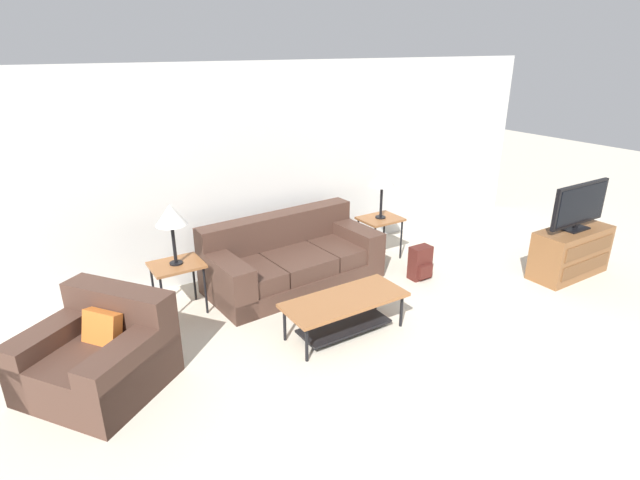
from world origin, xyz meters
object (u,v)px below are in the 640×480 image
armchair (100,356)px  side_table_left (177,269)px  coffee_table (345,307)px  backpack (420,263)px  tv_console (571,252)px  table_lamp_right (382,179)px  couch (292,261)px  side_table_right (380,222)px  television (580,205)px  table_lamp_left (171,216)px

armchair → side_table_left: bearing=42.2°
coffee_table → backpack: 1.65m
coffee_table → tv_console: tv_console is taller
table_lamp_right → backpack: (0.02, -0.80, -0.92)m
couch → side_table_right: 1.43m
backpack → side_table_right: bearing=91.3°
side_table_left → table_lamp_right: table_lamp_right is taller
couch → table_lamp_right: (1.41, 0.03, 0.83)m
side_table_left → television: bearing=-21.2°
side_table_left → side_table_right: (2.81, 0.00, 0.00)m
coffee_table → side_table_left: 1.86m
armchair → tv_console: armchair is taller
television → backpack: bearing=150.5°
backpack → couch: bearing=151.7°
side_table_left → backpack: 2.95m
side_table_right → table_lamp_left: (-2.81, 0.00, 0.61)m
side_table_left → table_lamp_left: size_ratio=0.87×
side_table_left → television: (4.50, -1.75, 0.42)m
table_lamp_left → table_lamp_right: (2.81, 0.00, 0.00)m
couch → side_table_right: (1.41, 0.03, 0.23)m
couch → table_lamp_right: table_lamp_right is taller
table_lamp_right → backpack: table_lamp_right is taller
tv_console → backpack: tv_console is taller
backpack → table_lamp_left: bearing=164.2°
couch → table_lamp_right: 1.64m
armchair → side_table_left: armchair is taller
table_lamp_right → armchair: bearing=-166.8°
television → tv_console: bearing=-90.0°
armchair → table_lamp_left: (0.98, 0.89, 0.84)m
couch → armchair: 2.53m
side_table_left → backpack: size_ratio=1.36×
side_table_right → table_lamp_left: 2.87m
armchair → side_table_left: (0.98, 0.89, 0.23)m
armchair → television: size_ratio=1.40×
side_table_right → tv_console: bearing=-45.9°
armchair → side_table_left: size_ratio=2.44×
couch → tv_console: size_ratio=1.95×
armchair → coffee_table: (2.25, -0.45, 0.01)m
tv_console → couch: bearing=151.1°
television → side_table_left: bearing=158.8°
coffee_table → table_lamp_right: 2.20m
side_table_right → table_lamp_left: table_lamp_left is taller
table_lamp_left → backpack: size_ratio=1.56×
table_lamp_left → armchair: bearing=-137.8°
television → couch: bearing=151.1°
side_table_left → television: television is taller
tv_console → backpack: 1.93m
couch → side_table_left: couch is taller
tv_console → table_lamp_right: bearing=134.1°
table_lamp_right → tv_console: 2.57m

